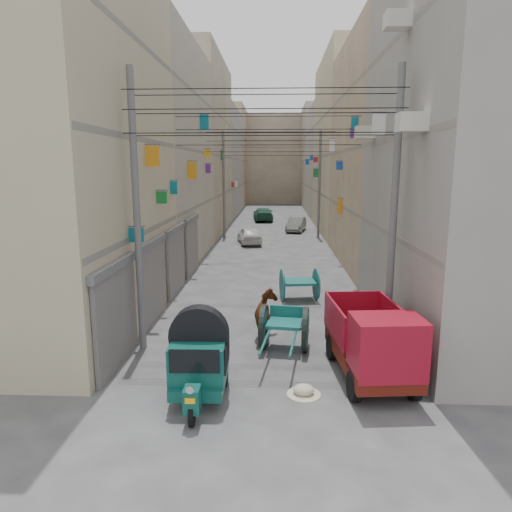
# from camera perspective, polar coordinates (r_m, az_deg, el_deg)

# --- Properties ---
(ground) EXTENTS (140.00, 140.00, 0.00)m
(ground) POSITION_cam_1_polar(r_m,az_deg,el_deg) (8.58, -0.31, -27.20)
(ground) COLOR #404042
(ground) RESTS_ON ground
(building_row_left) EXTENTS (8.00, 62.00, 14.00)m
(building_row_left) POSITION_cam_1_polar(r_m,az_deg,el_deg) (41.72, -9.27, 12.43)
(building_row_left) COLOR tan
(building_row_left) RESTS_ON ground
(building_row_right) EXTENTS (8.00, 62.00, 14.00)m
(building_row_right) POSITION_cam_1_polar(r_m,az_deg,el_deg) (41.59, 13.39, 12.29)
(building_row_right) COLOR gray
(building_row_right) RESTS_ON ground
(end_cap_building) EXTENTS (22.00, 10.00, 13.00)m
(end_cap_building) POSITION_cam_1_polar(r_m,az_deg,el_deg) (72.75, 2.25, 11.92)
(end_cap_building) COLOR #B5A68E
(end_cap_building) RESTS_ON ground
(shutters_left) EXTENTS (0.18, 14.40, 2.88)m
(shutters_left) POSITION_cam_1_polar(r_m,az_deg,el_deg) (18.04, -11.22, -1.43)
(shutters_left) COLOR #535258
(shutters_left) RESTS_ON ground
(signboards) EXTENTS (8.22, 40.52, 5.67)m
(signboards) POSITION_cam_1_polar(r_m,az_deg,el_deg) (28.46, 1.78, 7.20)
(signboards) COLOR red
(signboards) RESTS_ON ground
(ac_units) EXTENTS (0.70, 6.55, 3.35)m
(ac_units) POSITION_cam_1_polar(r_m,az_deg,el_deg) (14.93, 16.15, 18.77)
(ac_units) COLOR beige
(ac_units) RESTS_ON ground
(utility_poles) EXTENTS (7.40, 22.20, 8.00)m
(utility_poles) POSITION_cam_1_polar(r_m,az_deg,el_deg) (23.78, 1.67, 7.83)
(utility_poles) COLOR #5F5E61
(utility_poles) RESTS_ON ground
(overhead_cables) EXTENTS (7.40, 22.52, 1.12)m
(overhead_cables) POSITION_cam_1_polar(r_m,az_deg,el_deg) (21.19, 1.61, 14.94)
(overhead_cables) COLOR black
(overhead_cables) RESTS_ON ground
(auto_rickshaw) EXTENTS (1.40, 2.41, 1.69)m
(auto_rickshaw) POSITION_cam_1_polar(r_m,az_deg,el_deg) (10.88, -7.05, -12.45)
(auto_rickshaw) COLOR black
(auto_rickshaw) RESTS_ON ground
(tonga_cart) EXTENTS (1.53, 3.04, 1.32)m
(tonga_cart) POSITION_cam_1_polar(r_m,az_deg,el_deg) (13.59, 3.58, -8.89)
(tonga_cart) COLOR black
(tonga_cart) RESTS_ON ground
(mini_truck) EXTENTS (1.93, 3.72, 2.02)m
(mini_truck) POSITION_cam_1_polar(r_m,az_deg,el_deg) (11.75, 14.63, -11.06)
(mini_truck) COLOR black
(mini_truck) RESTS_ON ground
(second_cart) EXTENTS (1.62, 1.48, 1.30)m
(second_cart) POSITION_cam_1_polar(r_m,az_deg,el_deg) (18.59, 5.43, -3.44)
(second_cart) COLOR #155C58
(second_cart) RESTS_ON ground
(feed_sack) EXTENTS (0.50, 0.40, 0.25)m
(feed_sack) POSITION_cam_1_polar(r_m,az_deg,el_deg) (11.33, 5.99, -16.28)
(feed_sack) COLOR beige
(feed_sack) RESTS_ON ground
(horse) EXTENTS (1.00, 1.86, 1.50)m
(horse) POSITION_cam_1_polar(r_m,az_deg,el_deg) (14.22, 1.47, -7.69)
(horse) COLOR brown
(horse) RESTS_ON ground
(distant_car_white) EXTENTS (2.11, 3.82, 1.23)m
(distant_car_white) POSITION_cam_1_polar(r_m,az_deg,el_deg) (32.24, -0.83, 2.62)
(distant_car_white) COLOR silver
(distant_car_white) RESTS_ON ground
(distant_car_grey) EXTENTS (1.94, 3.79, 1.19)m
(distant_car_grey) POSITION_cam_1_polar(r_m,az_deg,el_deg) (38.73, 5.05, 3.96)
(distant_car_grey) COLOR #5A5F5D
(distant_car_grey) RESTS_ON ground
(distant_car_green) EXTENTS (2.26, 4.72, 1.33)m
(distant_car_green) POSITION_cam_1_polar(r_m,az_deg,el_deg) (46.43, 0.89, 5.25)
(distant_car_green) COLOR #1B513A
(distant_car_green) RESTS_ON ground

